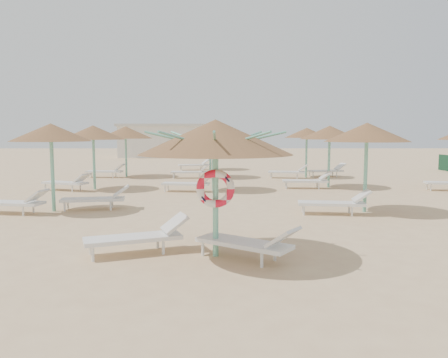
{
  "coord_description": "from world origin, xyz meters",
  "views": [
    {
      "loc": [
        -0.02,
        -8.27,
        2.35
      ],
      "look_at": [
        0.01,
        1.76,
        1.3
      ],
      "focal_mm": 35.0,
      "sensor_mm": 36.0,
      "label": 1
    }
  ],
  "objects": [
    {
      "name": "service_hut",
      "position": [
        -6.0,
        35.0,
        1.64
      ],
      "size": [
        8.4,
        4.4,
        3.25
      ],
      "color": "silver",
      "rests_on": "ground"
    },
    {
      "name": "lounger_main_a",
      "position": [
        -1.65,
        0.14,
        0.35
      ],
      "size": [
        2.08,
        1.28,
        0.73
      ],
      "rotation": [
        0.0,
        0.0,
        0.37
      ],
      "color": "white",
      "rests_on": "ground"
    },
    {
      "name": "ground",
      "position": [
        0.0,
        0.0,
        0.0
      ],
      "size": [
        120.0,
        120.0,
        0.0
      ],
      "primitive_type": "plane",
      "color": "#D4B381",
      "rests_on": "ground"
    },
    {
      "name": "palapa_field",
      "position": [
        1.31,
        11.09,
        2.3
      ],
      "size": [
        20.16,
        17.82,
        2.72
      ],
      "color": "#70C2A5",
      "rests_on": "ground"
    },
    {
      "name": "lounger_main_b",
      "position": [
        0.48,
        -0.37,
        0.34
      ],
      "size": [
        1.96,
        1.61,
        0.72
      ],
      "rotation": [
        0.0,
        0.0,
        -0.61
      ],
      "color": "white",
      "rests_on": "ground"
    },
    {
      "name": "main_palapa",
      "position": [
        -0.16,
        -0.07,
        2.26
      ],
      "size": [
        2.91,
        2.91,
        2.61
      ],
      "color": "#70C2A5",
      "rests_on": "ground"
    }
  ]
}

